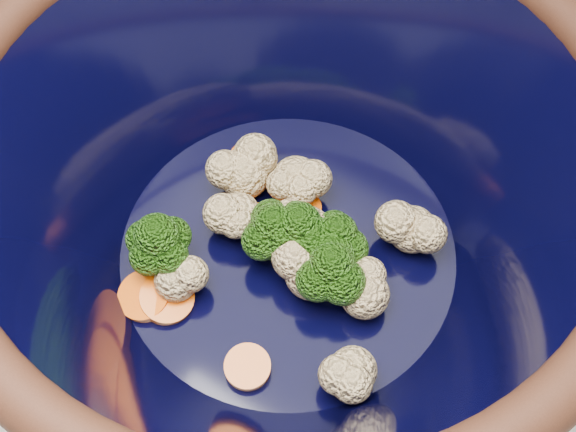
% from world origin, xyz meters
% --- Properties ---
extents(mixing_bowl, '(0.42, 0.42, 0.17)m').
position_xyz_m(mixing_bowl, '(-0.06, -0.03, 0.99)').
color(mixing_bowl, black).
rests_on(mixing_bowl, counter).
extents(vegetable_pile, '(0.17, 0.15, 0.05)m').
position_xyz_m(vegetable_pile, '(-0.06, -0.03, 0.96)').
color(vegetable_pile, '#608442').
rests_on(vegetable_pile, mixing_bowl).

